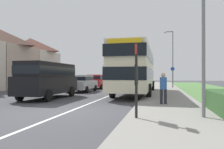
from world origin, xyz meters
TOP-DOWN VIEW (x-y plane):
  - ground_plane at (0.00, 0.00)m, footprint 120.00×120.00m
  - lane_marking_centre at (0.00, 8.00)m, footprint 0.14×60.00m
  - pavement_near_side at (4.20, 6.00)m, footprint 3.20×68.00m
  - double_decker_bus at (1.78, 8.97)m, footprint 2.80×11.33m
  - parked_van_black at (-3.55, 4.43)m, footprint 2.11×5.36m
  - parked_car_silver at (-3.46, 10.42)m, footprint 1.97×4.12m
  - parked_car_red at (-3.58, 15.45)m, footprint 1.99×3.97m
  - pedestrian_at_stop at (3.92, 2.38)m, footprint 0.34×0.34m
  - bus_stop_sign at (3.00, -1.40)m, footprint 0.09×0.52m
  - cycle_route_sign at (5.11, 16.81)m, footprint 0.44×0.08m
  - street_lamp_mid at (5.15, 18.84)m, footprint 1.14×0.20m
  - house_terrace_far_side at (-14.74, 13.02)m, footprint 6.64×17.81m

SIDE VIEW (x-z plane):
  - ground_plane at x=0.00m, z-range 0.00..0.00m
  - lane_marking_centre at x=0.00m, z-range 0.00..0.01m
  - pavement_near_side at x=4.20m, z-range 0.00..0.12m
  - parked_car_silver at x=-3.46m, z-range 0.08..1.67m
  - parked_car_red at x=-3.58m, z-range 0.08..1.72m
  - pedestrian_at_stop at x=3.92m, z-range 0.14..1.81m
  - parked_van_black at x=-3.55m, z-range 0.21..2.58m
  - cycle_route_sign at x=5.11m, z-range 0.17..2.69m
  - bus_stop_sign at x=3.00m, z-range 0.24..2.84m
  - double_decker_bus at x=1.78m, z-range 0.29..3.99m
  - house_terrace_far_side at x=-14.74m, z-range 0.00..7.00m
  - street_lamp_mid at x=5.15m, z-range 0.54..7.58m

